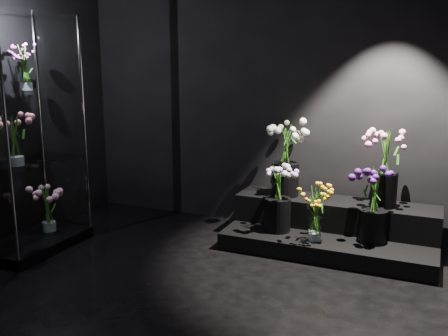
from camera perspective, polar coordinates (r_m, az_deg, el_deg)
The scene contains 12 objects.
floor at distance 3.90m, azimuth -6.73°, elevation -14.77°, with size 4.00×4.00×0.00m, color black.
wall_back at distance 5.30m, azimuth 3.94°, elevation 8.27°, with size 4.00×4.00×0.00m, color black.
display_riser at distance 4.94m, azimuth 12.20°, elevation -6.78°, with size 1.94×0.86×0.43m.
display_case at distance 4.91m, azimuth -21.67°, elevation 3.46°, with size 0.59×0.99×2.18m.
bouquet_orange_bells at distance 4.56m, azimuth 10.43°, elevation -4.97°, with size 0.32×0.32×0.52m.
bouquet_lilac at distance 4.75m, azimuth 6.18°, elevation -3.03°, with size 0.44×0.44×0.64m.
bouquet_purple at distance 4.62m, azimuth 16.82°, elevation -3.60°, with size 0.40×0.40×0.68m.
bouquet_cream_roses at distance 4.98m, azimuth 7.09°, elevation 1.62°, with size 0.47×0.47×0.73m.
bouquet_pink_roses at distance 4.79m, azimuth 17.98°, elevation 0.66°, with size 0.48×0.48×0.72m.
bouquet_case_pink at distance 4.75m, azimuth -22.80°, elevation 3.10°, with size 0.39×0.39×0.46m.
bouquet_case_magenta at distance 4.99m, azimuth -21.80°, elevation 10.64°, with size 0.25×0.25×0.40m.
bouquet_case_base_pink at distance 5.22m, azimuth -19.51°, elevation -4.14°, with size 0.42×0.42×0.47m.
Camera 1 is at (1.79, -2.98, 1.77)m, focal length 40.00 mm.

